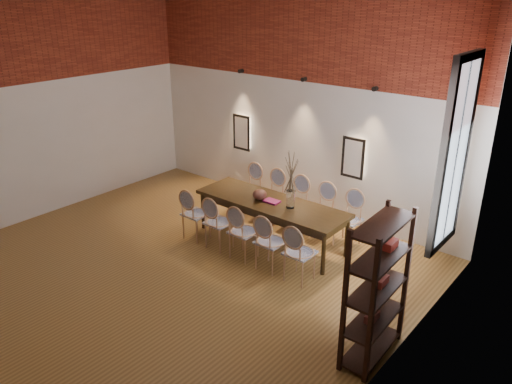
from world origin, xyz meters
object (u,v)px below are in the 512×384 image
Objects in this scene: dining_table at (271,222)px; book at (272,201)px; chair_near_a at (196,214)px; chair_far_b at (271,196)px; chair_near_b at (219,222)px; chair_far_c at (295,204)px; chair_near_e at (300,252)px; bowl at (260,194)px; vase at (290,199)px; chair_near_d at (271,241)px; shelving_rack at (377,290)px; chair_far_d at (321,211)px; chair_far_e at (348,220)px; chair_far_a at (249,189)px; chair_near_c at (244,231)px.

dining_table is 10.39× the size of book.
chair_near_a is 1.34m from book.
dining_table is 0.90m from chair_far_b.
chair_far_c is at bearing 69.28° from chair_near_b.
chair_near_b and chair_far_c have the same top height.
chair_near_e reaches higher than book.
dining_table is 0.51m from bowl.
chair_near_a is (-1.07, -0.72, 0.09)m from dining_table.
chair_far_c is 0.92m from vase.
chair_near_d is 3.62× the size of book.
shelving_rack reaches higher than chair_near_e.
dining_table is 0.90m from chair_far_d.
chair_near_a is 1.00× the size of chair_far_e.
chair_far_d is at bearing 52.89° from chair_near_b.
chair_far_a is at bearing -0.00° from chair_far_b.
dining_table is 0.39m from book.
chair_far_b is (-0.01, 1.43, 0.00)m from chair_near_b.
chair_near_c is at bearing 0.00° from chair_near_b.
chair_near_e is 0.52× the size of shelving_rack.
shelving_rack reaches higher than chair_far_b.
chair_near_c is at bearing 127.11° from chair_far_a.
chair_near_d is at bearing 90.00° from chair_far_d.
chair_near_e is at bearing -26.74° from bowl.
chair_far_e is at bearing -180.00° from chair_far_b.
chair_near_a is 1.00× the size of chair_far_c.
chair_far_d is 3.11m from shelving_rack.
vase is at bearing 5.28° from bowl.
chair_near_b and chair_near_d have the same top height.
chair_near_a is 1.00× the size of chair_near_d.
chair_near_b is 0.83m from bowl.
chair_far_a is 1.00× the size of chair_far_b.
chair_far_d is 3.62× the size of book.
chair_near_a is 1.00× the size of chair_far_d.
chair_far_b is 0.91m from bowl.
chair_far_c is (-0.01, 1.43, 0.00)m from chair_near_c.
chair_far_c is (-0.01, 0.71, 0.09)m from dining_table.
chair_far_a and chair_far_d have the same top height.
vase is (0.39, 0.00, 0.53)m from dining_table.
chair_near_d is 2.16m from chair_far_a.
chair_far_c is 3.92× the size of bowl.
chair_far_b is at bearing 128.33° from book.
chair_near_e and chair_far_d have the same top height.
chair_far_a is at bearing 0.00° from chair_far_d.
chair_far_d is 1.00× the size of chair_far_e.
chair_near_a is 1.00× the size of chair_far_a.
chair_near_d is 0.52× the size of shelving_rack.
chair_near_d and chair_far_a have the same top height.
chair_far_b is (-0.55, 1.42, 0.00)m from chair_near_c.
chair_far_c is 1.00× the size of chair_far_d.
chair_far_a is 1.00× the size of chair_far_c.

